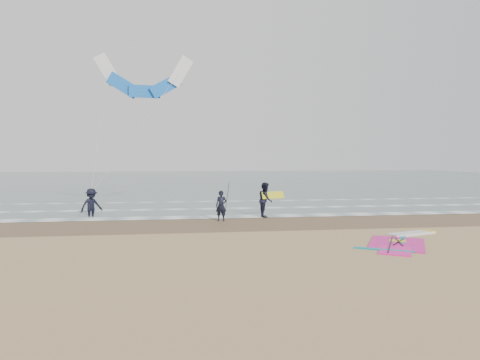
{
  "coord_description": "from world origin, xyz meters",
  "views": [
    {
      "loc": [
        -3.79,
        -14.88,
        3.25
      ],
      "look_at": [
        -1.07,
        5.0,
        2.2
      ],
      "focal_mm": 32.0,
      "sensor_mm": 36.0,
      "label": 1
    }
  ],
  "objects": [
    {
      "name": "carried_kiteboard",
      "position": [
        1.13,
        7.87,
        1.21
      ],
      "size": [
        1.3,
        0.51,
        0.39
      ],
      "color": "yellow",
      "rests_on": "ground"
    },
    {
      "name": "person_wading",
      "position": [
        -8.76,
        9.54,
        0.95
      ],
      "size": [
        1.41,
        1.28,
        1.9
      ],
      "primitive_type": "imported",
      "rotation": [
        0.0,
        0.0,
        0.61
      ],
      "color": "black",
      "rests_on": "ground"
    },
    {
      "name": "person_standing",
      "position": [
        -1.8,
        6.84,
        0.79
      ],
      "size": [
        0.67,
        0.56,
        1.57
      ],
      "primitive_type": "imported",
      "rotation": [
        0.0,
        0.0,
        -0.37
      ],
      "color": "black",
      "rests_on": "ground"
    },
    {
      "name": "windsurf_rig",
      "position": [
        4.68,
        0.54,
        0.03
      ],
      "size": [
        4.73,
        4.48,
        0.11
      ],
      "color": "white",
      "rests_on": "ground"
    },
    {
      "name": "ground",
      "position": [
        0.0,
        0.0,
        0.0
      ],
      "size": [
        120.0,
        120.0,
        0.0
      ],
      "primitive_type": "plane",
      "color": "tan",
      "rests_on": "ground"
    },
    {
      "name": "wet_sand_band",
      "position": [
        0.0,
        6.0,
        0.0
      ],
      "size": [
        120.0,
        5.0,
        0.01
      ],
      "primitive_type": "cube",
      "color": "brown",
      "rests_on": "ground"
    },
    {
      "name": "foam_waterline",
      "position": [
        0.0,
        10.44,
        0.03
      ],
      "size": [
        120.0,
        9.15,
        0.02
      ],
      "color": "white",
      "rests_on": "ground"
    },
    {
      "name": "person_walking",
      "position": [
        0.73,
        7.97,
        0.95
      ],
      "size": [
        0.85,
        1.02,
        1.91
      ],
      "primitive_type": "imported",
      "rotation": [
        0.0,
        0.0,
        1.43
      ],
      "color": "black",
      "rests_on": "ground"
    },
    {
      "name": "surf_kite",
      "position": [
        -6.01,
        11.93,
        7.91
      ],
      "size": [
        5.96,
        2.61,
        8.26
      ],
      "color": "white",
      "rests_on": "ground"
    },
    {
      "name": "held_pole",
      "position": [
        -1.5,
        6.84,
        1.15
      ],
      "size": [
        0.17,
        0.86,
        1.82
      ],
      "color": "black",
      "rests_on": "ground"
    },
    {
      "name": "sea_water",
      "position": [
        0.0,
        48.0,
        0.01
      ],
      "size": [
        120.0,
        80.0,
        0.02
      ],
      "primitive_type": "cube",
      "color": "#47605E",
      "rests_on": "ground"
    }
  ]
}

